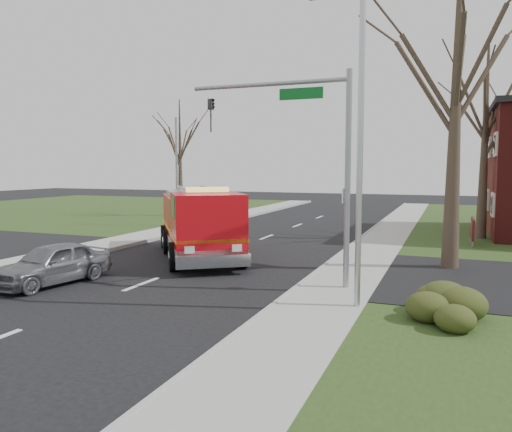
% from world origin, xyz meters
% --- Properties ---
extents(ground, '(120.00, 120.00, 0.00)m').
position_xyz_m(ground, '(0.00, 0.00, 0.00)').
color(ground, black).
rests_on(ground, ground).
extents(sidewalk_right, '(2.40, 80.00, 0.15)m').
position_xyz_m(sidewalk_right, '(6.20, 0.00, 0.07)').
color(sidewalk_right, '#9B9A95').
rests_on(sidewalk_right, ground).
extents(sidewalk_left, '(2.40, 80.00, 0.15)m').
position_xyz_m(sidewalk_left, '(-6.20, 0.00, 0.07)').
color(sidewalk_left, '#9B9A95').
rests_on(sidewalk_left, ground).
extents(health_center_sign, '(0.12, 2.00, 1.40)m').
position_xyz_m(health_center_sign, '(10.50, 12.50, 0.88)').
color(health_center_sign, '#4D1213').
rests_on(health_center_sign, ground).
extents(hedge_corner, '(2.80, 2.00, 0.90)m').
position_xyz_m(hedge_corner, '(9.00, -1.00, 0.58)').
color(hedge_corner, '#253112').
rests_on(hedge_corner, lawn_right).
extents(bare_tree_near, '(6.00, 6.00, 12.00)m').
position_xyz_m(bare_tree_near, '(9.50, 6.00, 7.41)').
color(bare_tree_near, '#3F2F25').
rests_on(bare_tree_near, ground).
extents(bare_tree_far, '(5.25, 5.25, 10.50)m').
position_xyz_m(bare_tree_far, '(11.00, 15.00, 6.49)').
color(bare_tree_far, '#3F2F25').
rests_on(bare_tree_far, ground).
extents(bare_tree_left, '(4.50, 4.50, 9.00)m').
position_xyz_m(bare_tree_left, '(-10.00, 20.00, 5.56)').
color(bare_tree_left, '#3F2F25').
rests_on(bare_tree_left, ground).
extents(traffic_signal_mast, '(5.29, 0.18, 6.80)m').
position_xyz_m(traffic_signal_mast, '(5.21, 1.50, 4.71)').
color(traffic_signal_mast, gray).
rests_on(traffic_signal_mast, ground).
extents(streetlight_pole, '(1.48, 0.16, 8.40)m').
position_xyz_m(streetlight_pole, '(7.14, -0.50, 4.55)').
color(streetlight_pole, '#B7BABF').
rests_on(streetlight_pole, ground).
extents(utility_pole_far, '(0.14, 0.14, 7.00)m').
position_xyz_m(utility_pole_far, '(-6.80, 14.00, 3.50)').
color(utility_pole_far, gray).
rests_on(utility_pole_far, ground).
extents(fire_engine, '(6.60, 7.85, 3.12)m').
position_xyz_m(fire_engine, '(-0.48, 5.06, 1.41)').
color(fire_engine, '#BE0811').
rests_on(fire_engine, ground).
extents(parked_car_maroon, '(2.30, 4.28, 1.38)m').
position_xyz_m(parked_car_maroon, '(-2.80, -1.00, 0.69)').
color(parked_car_maroon, slate).
rests_on(parked_car_maroon, ground).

